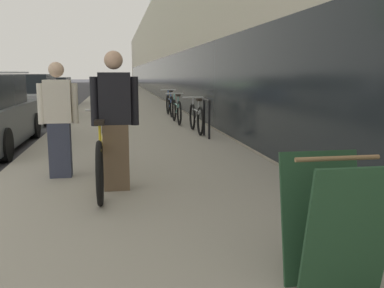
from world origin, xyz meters
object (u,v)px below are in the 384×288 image
(cruiser_bike_middle, at_px, (177,111))
(vintage_roadster_curbside, at_px, (29,99))
(tandem_bicycle, at_px, (103,154))
(sandwich_board_sign, at_px, (334,225))
(person_bystander, at_px, (59,120))
(bike_rack_hoop, at_px, (207,114))
(person_rider, at_px, (115,121))
(parked_sedan_far, at_px, (52,94))
(cruiser_bike_nearest, at_px, (196,118))
(cruiser_bike_farthest, at_px, (170,105))

(cruiser_bike_middle, relative_size, vintage_roadster_curbside, 0.40)
(tandem_bicycle, distance_m, sandwich_board_sign, 3.49)
(person_bystander, relative_size, vintage_roadster_curbside, 0.36)
(bike_rack_hoop, relative_size, sandwich_board_sign, 0.94)
(person_rider, distance_m, vintage_roadster_curbside, 9.94)
(vintage_roadster_curbside, bearing_deg, parked_sedan_far, 90.44)
(bike_rack_hoop, height_order, sandwich_board_sign, sandwich_board_sign)
(cruiser_bike_middle, bearing_deg, vintage_roadster_curbside, 149.39)
(cruiser_bike_middle, distance_m, parked_sedan_far, 9.42)
(person_bystander, bearing_deg, bike_rack_hoop, 50.07)
(cruiser_bike_nearest, relative_size, cruiser_bike_farthest, 1.01)
(cruiser_bike_nearest, height_order, vintage_roadster_curbside, vintage_roadster_curbside)
(person_rider, bearing_deg, sandwich_board_sign, -63.65)
(vintage_roadster_curbside, bearing_deg, person_rider, -73.51)
(tandem_bicycle, relative_size, cruiser_bike_middle, 1.56)
(person_rider, distance_m, person_bystander, 1.08)
(person_rider, relative_size, vintage_roadster_curbside, 0.39)
(cruiser_bike_nearest, distance_m, cruiser_bike_farthest, 4.17)
(cruiser_bike_nearest, xyz_separation_m, sandwich_board_sign, (-0.52, -7.63, 0.09))
(person_rider, xyz_separation_m, parked_sedan_far, (-2.86, 15.10, -0.34))
(cruiser_bike_farthest, height_order, vintage_roadster_curbside, vintage_roadster_curbside)
(sandwich_board_sign, bearing_deg, bike_rack_hoop, 84.97)
(bike_rack_hoop, height_order, cruiser_bike_middle, bike_rack_hoop)
(tandem_bicycle, bearing_deg, person_rider, -63.40)
(person_rider, height_order, cruiser_bike_middle, person_rider)
(person_rider, bearing_deg, cruiser_bike_middle, 76.14)
(tandem_bicycle, relative_size, cruiser_bike_farthest, 1.61)
(cruiser_bike_nearest, bearing_deg, person_bystander, -122.94)
(cruiser_bike_nearest, height_order, sandwich_board_sign, sandwich_board_sign)
(bike_rack_hoop, bearing_deg, person_bystander, -129.93)
(cruiser_bike_nearest, bearing_deg, sandwich_board_sign, -93.88)
(tandem_bicycle, bearing_deg, person_bystander, 143.71)
(person_rider, xyz_separation_m, bike_rack_hoop, (1.97, 4.03, -0.33))
(person_rider, bearing_deg, cruiser_bike_nearest, 68.72)
(cruiser_bike_nearest, xyz_separation_m, cruiser_bike_farthest, (-0.13, 4.16, 0.01))
(person_rider, height_order, sandwich_board_sign, person_rider)
(tandem_bicycle, bearing_deg, parked_sedan_far, 100.32)
(cruiser_bike_farthest, relative_size, parked_sedan_far, 0.40)
(sandwich_board_sign, xyz_separation_m, vintage_roadster_curbside, (-4.19, 12.30, 0.11))
(parked_sedan_far, bearing_deg, person_bystander, -81.63)
(cruiser_bike_middle, bearing_deg, tandem_bicycle, -106.00)
(bike_rack_hoop, distance_m, parked_sedan_far, 12.08)
(vintage_roadster_curbside, bearing_deg, person_bystander, -76.72)
(parked_sedan_far, bearing_deg, sandwich_board_sign, -76.67)
(tandem_bicycle, height_order, sandwich_board_sign, sandwich_board_sign)
(tandem_bicycle, height_order, person_rider, person_rider)
(cruiser_bike_nearest, height_order, cruiser_bike_farthest, cruiser_bike_farthest)
(tandem_bicycle, height_order, parked_sedan_far, parked_sedan_far)
(sandwich_board_sign, bearing_deg, cruiser_bike_middle, 88.11)
(cruiser_bike_farthest, height_order, parked_sedan_far, parked_sedan_far)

